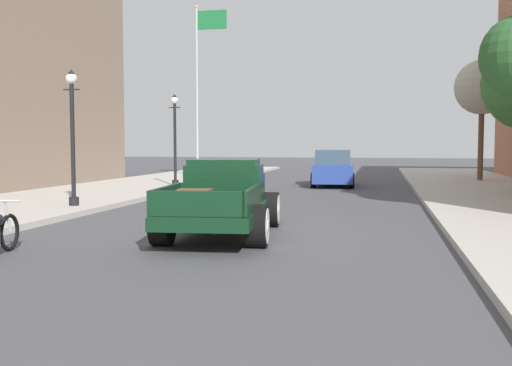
{
  "coord_description": "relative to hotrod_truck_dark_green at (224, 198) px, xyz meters",
  "views": [
    {
      "loc": [
        3.16,
        -11.94,
        1.9
      ],
      "look_at": [
        0.35,
        1.01,
        1.0
      ],
      "focal_mm": 40.19,
      "sensor_mm": 36.0,
      "label": 1
    }
  ],
  "objects": [
    {
      "name": "hotrod_truck_dark_green",
      "position": [
        0.0,
        0.0,
        0.0
      ],
      "size": [
        2.5,
        5.05,
        1.58
      ],
      "color": "black",
      "rests_on": "ground"
    },
    {
      "name": "car_background_blue",
      "position": [
        1.12,
        14.51,
        0.01
      ],
      "size": [
        2.11,
        4.42,
        1.65
      ],
      "color": "#284293",
      "rests_on": "ground"
    },
    {
      "name": "street_lamp_near",
      "position": [
        -5.31,
        3.12,
        1.63
      ],
      "size": [
        0.5,
        0.32,
        3.85
      ],
      "color": "black",
      "rests_on": "sidewalk_left"
    },
    {
      "name": "flagpole",
      "position": [
        -6.24,
        18.01,
        5.02
      ],
      "size": [
        1.74,
        0.16,
        9.16
      ],
      "color": "#B2B2B7",
      "rests_on": "sidewalk_left"
    },
    {
      "name": "street_lamp_far",
      "position": [
        -5.24,
        11.23,
        1.63
      ],
      "size": [
        0.5,
        0.32,
        3.85
      ],
      "color": "black",
      "rests_on": "sidewalk_left"
    },
    {
      "name": "ground_plane",
      "position": [
        0.08,
        0.25,
        -0.75
      ],
      "size": [
        140.0,
        140.0,
        0.0
      ],
      "primitive_type": "plane",
      "color": "#47474C"
    },
    {
      "name": "street_tree_third",
      "position": [
        8.02,
        17.96,
        3.88
      ],
      "size": [
        2.64,
        2.64,
        5.84
      ],
      "color": "brown",
      "rests_on": "sidewalk_right"
    }
  ]
}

